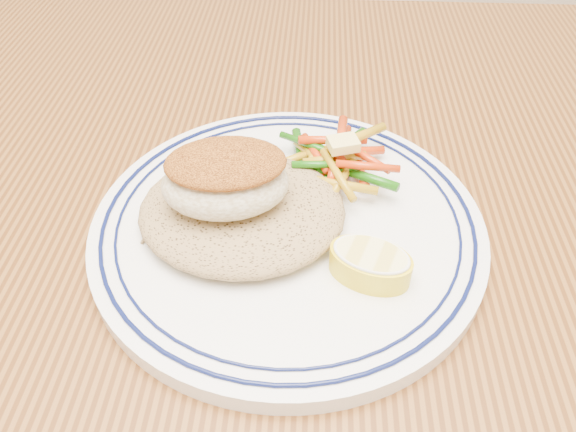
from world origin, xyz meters
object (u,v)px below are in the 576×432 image
Objects in this scene: fish_fillet at (225,179)px; rice_pilaf at (242,207)px; dining_table at (249,314)px; plate at (288,226)px; vegetable_pile at (332,161)px; lemon_wedge at (370,263)px.

rice_pilaf is at bearing 27.22° from fish_fillet.
dining_table is at bearing 16.16° from fish_fillet.
vegetable_pile is (0.03, 0.06, 0.02)m from plate.
fish_fillet is at bearing -163.84° from dining_table.
rice_pilaf is at bearing 152.51° from lemon_wedge.
plate is 0.08m from lemon_wedge.
plate is at bearing 7.70° from dining_table.
rice_pilaf is at bearing 72.19° from dining_table.
rice_pilaf is at bearing -137.86° from vegetable_pile.
vegetable_pile is at bearing 40.61° from fish_fillet.
lemon_wedge is (0.09, -0.05, 0.12)m from dining_table.
vegetable_pile is at bearing 60.51° from plate.
vegetable_pile reaches higher than dining_table.
plate is at bearing 139.12° from lemon_wedge.
rice_pilaf reaches higher than plate.
vegetable_pile is at bearing 42.14° from rice_pilaf.
plate is at bearing -119.49° from vegetable_pile.
vegetable_pile is (0.07, 0.06, -0.00)m from rice_pilaf.
fish_fillet is at bearing 156.91° from lemon_wedge.
rice_pilaf is (0.00, 0.00, 0.13)m from dining_table.
fish_fillet is 0.91× the size of vegetable_pile.
plate is 2.78× the size of vegetable_pile.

